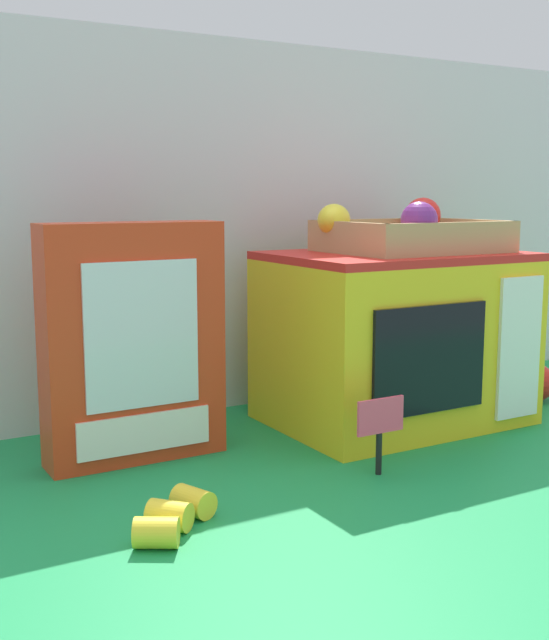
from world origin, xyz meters
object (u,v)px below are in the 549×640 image
toy_microwave (395,337)px  loose_toy_banana (174,516)px  loose_toy_apple (536,382)px  cookie_set_box (134,343)px  food_groups_crate (406,235)px  price_sign (380,424)px

toy_microwave → loose_toy_banana: size_ratio=3.22×
toy_microwave → loose_toy_apple: 0.31m
cookie_set_box → food_groups_crate: bearing=-2.5°
price_sign → cookie_set_box: bearing=138.9°
food_groups_crate → toy_microwave: bearing=-165.6°
loose_toy_banana → food_groups_crate: bearing=24.7°
cookie_set_box → loose_toy_banana: size_ratio=2.73×
cookie_set_box → loose_toy_banana: 0.29m
loose_toy_banana → loose_toy_apple: (0.76, 0.19, 0.02)m
cookie_set_box → price_sign: cookie_set_box is taller
cookie_set_box → loose_toy_apple: 0.72m
food_groups_crate → cookie_set_box: bearing=177.5°
food_groups_crate → cookie_set_box: size_ratio=0.88×
toy_microwave → loose_toy_apple: (0.29, -0.03, -0.10)m
food_groups_crate → loose_toy_banana: bearing=-155.3°
toy_microwave → loose_toy_banana: bearing=-154.9°
toy_microwave → food_groups_crate: 0.16m
toy_microwave → food_groups_crate: food_groups_crate is taller
toy_microwave → loose_toy_banana: (-0.47, -0.22, -0.12)m
food_groups_crate → loose_toy_banana: (-0.49, -0.22, -0.28)m
cookie_set_box → loose_toy_apple: bearing=-4.2°
food_groups_crate → price_sign: 0.36m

